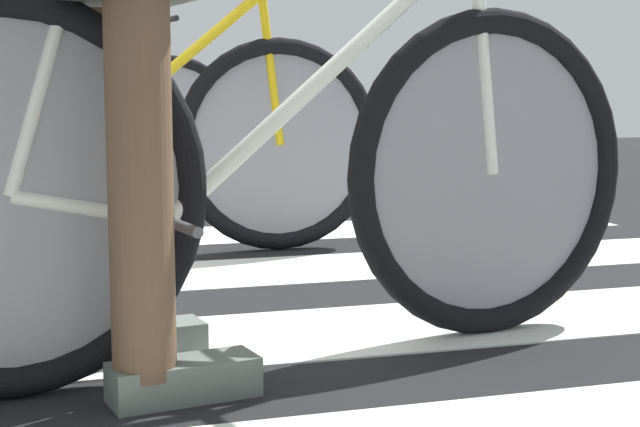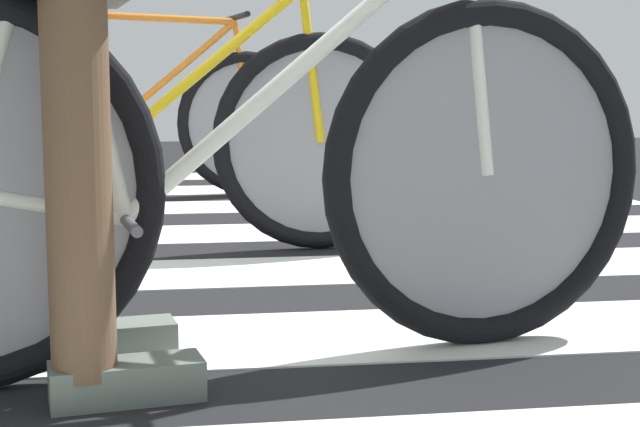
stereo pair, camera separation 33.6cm
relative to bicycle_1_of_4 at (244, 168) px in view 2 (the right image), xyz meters
name	(u,v)px [view 2 (the right image)]	position (x,y,z in m)	size (l,w,h in m)	color
bicycle_1_of_4	(244,168)	(0.00, 0.00, 0.00)	(1.72, 0.54, 0.93)	black
cyclist_1_of_4	(71,35)	(-0.31, -0.05, 0.24)	(0.37, 0.44, 0.97)	brown
bicycle_2_of_4	(163,135)	(-0.17, 1.31, 0.00)	(1.74, 0.52, 0.93)	black
cyclist_2_of_4	(60,47)	(-0.48, 1.30, 0.27)	(0.32, 0.42, 1.02)	tan
bicycle_4_of_4	(145,119)	(-0.27, 2.93, 0.00)	(1.72, 0.54, 0.93)	black
cyclist_4_of_4	(77,67)	(-0.58, 2.88, 0.25)	(0.37, 0.44, 0.98)	#A87A5B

